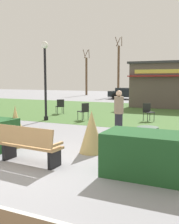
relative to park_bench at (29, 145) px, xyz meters
The scene contains 16 objects.
ground_plane 0.55m from the park_bench, 54.40° to the right, with size 80.00×80.00×0.00m, color gray.
lawn_patch 11.56m from the park_bench, 89.24° to the left, with size 36.00×12.00×0.01m, color #446B33.
park_bench is the anchor object (origin of this frame).
hedge_right 2.92m from the park_bench, ahead, with size 1.94×1.10×0.95m, color #1E4C23.
ornamental_grass_behind_left 2.14m from the park_bench, 137.25° to the left, with size 0.69×0.69×1.01m, color tan.
ornamental_grass_behind_right 1.86m from the park_bench, 139.64° to the left, with size 0.54×0.54×1.30m, color tan.
ornamental_grass_behind_center 1.86m from the park_bench, 58.07° to the left, with size 0.70×0.70×1.20m, color tan.
lamppost_mid 7.43m from the park_bench, 120.70° to the left, with size 0.36×0.36×3.96m.
trash_bin 2.91m from the park_bench, 24.02° to the left, with size 0.52×0.52×0.93m, color #2D4233.
cafe_chair_west 9.64m from the park_bench, 116.50° to the left, with size 0.62×0.62×0.89m.
cafe_chair_east 8.17m from the park_bench, 82.01° to the left, with size 0.62×0.62×0.89m.
cafe_chair_center 7.18m from the park_bench, 105.06° to the left, with size 0.59×0.59×0.89m.
person_strolling 4.05m from the park_bench, 75.53° to the left, with size 0.34×0.34×1.69m.
parked_car_west_slot 22.85m from the park_bench, 100.43° to the left, with size 4.28×2.22×1.20m.
tree_left_bg 29.58m from the park_bench, 112.71° to the left, with size 0.91×0.96×6.04m.
tree_center_bg 27.71m from the park_bench, 104.15° to the left, with size 0.91×0.96×7.28m.
Camera 1 is at (3.89, -4.96, 2.07)m, focal length 42.71 mm.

